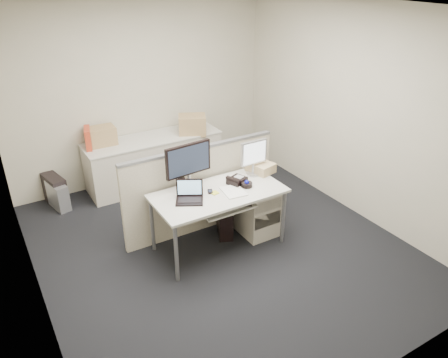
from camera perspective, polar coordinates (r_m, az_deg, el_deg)
floor at (r=5.33m, az=-0.69°, el=-8.68°), size 4.00×4.50×0.01m
ceiling at (r=4.36m, az=-0.89°, el=21.65°), size 4.00×4.50×0.01m
wall_back at (r=6.62m, az=-10.80°, el=11.12°), size 4.00×0.02×2.70m
wall_front at (r=3.17m, az=20.38°, el=-8.55°), size 4.00×0.02×2.70m
wall_left at (r=4.15m, az=-25.43°, el=-0.85°), size 0.02×4.50×2.70m
wall_right at (r=5.88m, az=16.52°, el=8.49°), size 0.02×4.50×2.70m
desk at (r=4.97m, az=-0.73°, el=-2.40°), size 1.50×0.75×0.73m
keyboard_tray at (r=4.86m, az=0.34°, el=-3.75°), size 0.62×0.32×0.02m
drawer_pedestal at (r=5.44m, az=4.05°, el=-3.83°), size 0.40×0.55×0.65m
cubicle_partition at (r=5.37m, az=-3.11°, el=-1.47°), size 2.00×0.06×1.10m
back_counter at (r=6.67m, az=-9.09°, el=2.32°), size 2.00×0.60×0.72m
monitor_main at (r=4.89m, az=-4.66°, el=1.55°), size 0.58×0.26×0.56m
monitor_small at (r=5.27m, az=3.87°, el=2.74°), size 0.36×0.18×0.43m
laptop at (r=4.72m, az=-4.57°, el=-1.78°), size 0.36×0.33×0.22m
trackball at (r=5.06m, az=2.98°, el=-0.74°), size 0.15×0.15×0.05m
desk_phone at (r=5.13m, az=1.71°, el=-0.22°), size 0.26×0.23×0.07m
paper_stack at (r=4.95m, az=1.24°, el=-1.63°), size 0.27×0.32×0.01m
sticky_pad at (r=4.92m, az=-1.24°, el=-1.82°), size 0.09×0.09×0.01m
travel_mug at (r=4.93m, az=-5.54°, el=-0.85°), size 0.09×0.09×0.16m
banana at (r=5.14m, az=1.40°, el=-0.33°), size 0.15×0.13×0.04m
cellphone at (r=4.94m, az=-1.82°, el=-1.65°), size 0.09×0.11×0.01m
manila_folders at (r=5.42m, az=4.79°, el=1.56°), size 0.31×0.36×0.12m
keyboard at (r=4.90m, az=0.60°, el=-3.14°), size 0.53×0.36×0.03m
pc_tower_desk at (r=5.45m, az=0.06°, el=-5.30°), size 0.32×0.45×0.39m
pc_tower_spare_dark at (r=6.51m, az=-21.18°, el=-1.40°), size 0.27×0.48×0.43m
pc_tower_spare_silver at (r=6.41m, az=-20.85°, el=-2.03°), size 0.24×0.42×0.37m
cardboard_box_left at (r=6.39m, az=-15.63°, el=5.37°), size 0.37×0.28×0.28m
cardboard_box_right at (r=6.61m, az=-4.17°, el=7.07°), size 0.49×0.45×0.29m
red_binder at (r=6.33m, az=-17.33°, el=5.05°), size 0.15×0.33×0.30m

